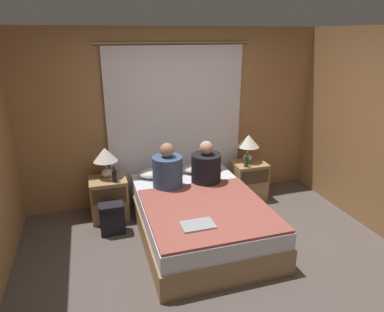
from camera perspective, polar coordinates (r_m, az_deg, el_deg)
name	(u,v)px	position (r m, az deg, el deg)	size (l,w,h in m)	color
ground_plane	(219,269)	(3.92, 4.59, -18.21)	(16.00, 16.00, 0.00)	#564C47
wall_back	(175,118)	(5.00, -2.83, 6.39)	(4.45, 0.06, 2.50)	#A37547
curtain_panel	(176,126)	(4.97, -2.63, 5.02)	(2.16, 0.02, 2.29)	white
bed	(199,217)	(4.33, 1.22, -10.12)	(1.45, 2.08, 0.50)	#99754C
nightstand_left	(109,198)	(4.82, -13.63, -6.86)	(0.49, 0.43, 0.58)	#A87F51
nightstand_right	(248,180)	(5.31, 9.39, -4.01)	(0.49, 0.43, 0.58)	#A87F51
lamp_left	(105,157)	(4.67, -14.26, -0.08)	(0.32, 0.32, 0.41)	silver
lamp_right	(248,143)	(5.17, 9.38, 2.20)	(0.32, 0.32, 0.41)	silver
pillow_left	(160,172)	(4.84, -5.40, -2.73)	(0.60, 0.34, 0.12)	silver
pillow_right	(203,167)	(5.00, 1.76, -1.93)	(0.60, 0.34, 0.12)	silver
blanket_on_bed	(208,209)	(3.95, 2.64, -8.87)	(1.39, 1.41, 0.03)	#994C42
person_left_in_bed	(167,170)	(4.43, -4.11, -2.42)	(0.39, 0.39, 0.61)	#38517A
person_right_in_bed	(206,167)	(4.56, 2.36, -1.82)	(0.40, 0.40, 0.59)	black
beer_bottle_on_left_stand	(115,176)	(4.56, -12.78, -3.21)	(0.06, 0.06, 0.23)	black
beer_bottle_on_right_stand	(246,161)	(5.01, 9.03, -0.82)	(0.06, 0.06, 0.22)	#2D4C28
laptop_on_bed	(198,225)	(3.61, 0.97, -11.41)	(0.34, 0.23, 0.02)	#9EA0A5
backpack_on_floor	(112,217)	(4.48, -13.19, -9.85)	(0.31, 0.20, 0.41)	black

